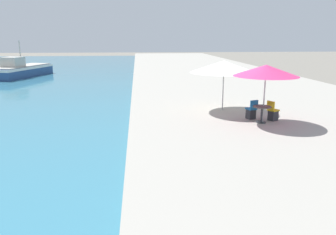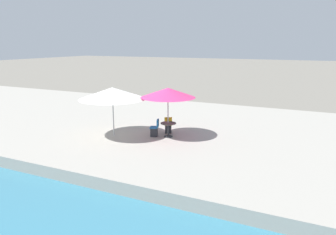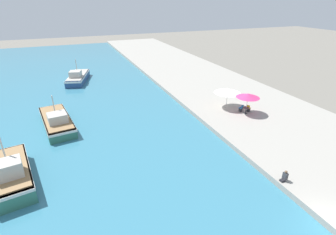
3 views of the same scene
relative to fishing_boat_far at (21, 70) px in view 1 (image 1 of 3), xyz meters
name	(u,v)px [view 1 (image 1 of 3)]	position (x,y,z in m)	size (l,w,h in m)	color
quay_promenade	(210,76)	(20.16, -3.28, -0.53)	(16.00, 90.00, 0.55)	#A39E93
fishing_boat_far	(21,70)	(0.00, 0.00, 0.00)	(4.82, 8.74, 3.86)	navy
cafe_umbrella_pink	(266,70)	(18.07, -23.39, 2.04)	(2.79, 2.79, 2.54)	#B7B7B7
cafe_umbrella_white	(224,67)	(16.92, -20.81, 1.99)	(3.42, 3.42, 2.55)	#B7B7B7
cafe_table	(262,111)	(17.98, -23.45, 0.28)	(0.80, 0.80, 0.74)	#333338
cafe_chair_left	(251,112)	(17.76, -22.77, 0.07)	(0.51, 0.53, 0.91)	#2D2D33
cafe_chair_right	(273,114)	(18.63, -23.14, 0.07)	(0.56, 0.55, 0.91)	#2D2D33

